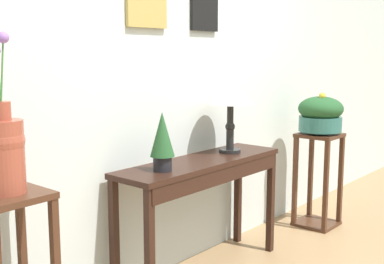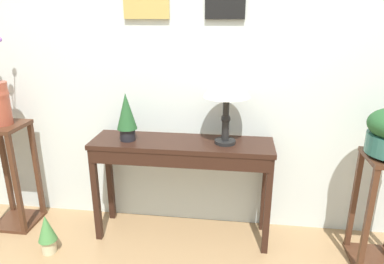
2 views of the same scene
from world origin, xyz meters
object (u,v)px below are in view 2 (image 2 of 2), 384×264
Objects in this scene: console_table at (181,157)px; potted_plant_floor at (47,232)px; table_lamp at (227,86)px; pedestal_stand_left at (11,176)px; potted_plant_on_console at (126,115)px; pedestal_stand_right at (382,212)px.

console_table is 1.12m from potted_plant_floor.
table_lamp is 0.62× the size of pedestal_stand_left.
potted_plant_on_console reaches higher than console_table.
potted_plant_floor is (0.46, -0.33, -0.26)m from pedestal_stand_left.
potted_plant_on_console is (-0.71, -0.03, -0.23)m from table_lamp.
table_lamp is 1.73× the size of potted_plant_floor.
potted_plant_floor is (-1.25, -0.36, -1.04)m from table_lamp.
potted_plant_on_console is 0.44× the size of pedestal_stand_right.
console_table is 1.42m from pedestal_stand_left.
potted_plant_on_console is 1.89m from pedestal_stand_right.
pedestal_stand_left is at bearing 143.95° from potted_plant_floor.
pedestal_stand_left reaches higher than pedestal_stand_right.
potted_plant_floor is (-0.54, -0.34, -0.81)m from potted_plant_on_console.
pedestal_stand_left is 2.80m from pedestal_stand_right.
pedestal_stand_left is (-1.71, -0.03, -0.77)m from table_lamp.
pedestal_stand_left is (-1.00, -0.00, -0.55)m from potted_plant_on_console.
console_table reaches higher than potted_plant_floor.
table_lamp is 1.67m from potted_plant_floor.
potted_plant_on_console is at bearing 176.08° from pedestal_stand_right.
console_table is 4.28× the size of potted_plant_floor.
pedestal_stand_left is (-1.40, -0.01, -0.24)m from console_table.
table_lamp is at bearing 16.16° from potted_plant_floor.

